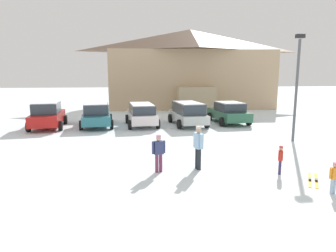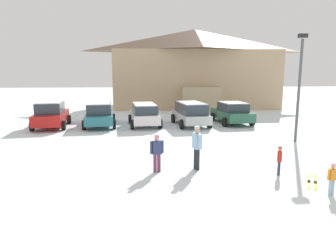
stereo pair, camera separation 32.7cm
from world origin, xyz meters
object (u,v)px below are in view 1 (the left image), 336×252
object	(u,v)px
parked_green_coupe	(229,112)
skier_child_in_orange_jacket	(334,176)
parked_silver_wagon	(188,113)
parked_teal_hatchback	(97,114)
skier_child_in_red_jacket	(280,158)
lamp_post	(297,83)
pair_of_skis	(313,180)
parked_white_suv	(142,114)
ski_lodge	(190,68)
skier_teen_in_navy_coat	(159,151)
skier_adult_in_blue_parka	(198,145)
parked_red_sedan	(47,115)

from	to	relation	value
parked_green_coupe	skier_child_in_orange_jacket	world-z (taller)	parked_green_coupe
skier_child_in_orange_jacket	parked_silver_wagon	bearing A→B (deg)	99.11
parked_teal_hatchback	skier_child_in_red_jacket	xyz separation A→B (m)	(7.74, -11.26, -0.24)
lamp_post	parked_teal_hatchback	bearing A→B (deg)	150.96
parked_silver_wagon	pair_of_skis	xyz separation A→B (m)	(2.15, -11.66, -0.87)
parked_white_suv	parked_silver_wagon	world-z (taller)	parked_silver_wagon
parked_white_suv	parked_silver_wagon	bearing A→B (deg)	-2.32
lamp_post	skier_child_in_orange_jacket	bearing A→B (deg)	-110.78
parked_teal_hatchback	skier_child_in_red_jacket	bearing A→B (deg)	-55.48
parked_white_suv	skier_child_in_red_jacket	distance (m)	11.93
ski_lodge	pair_of_skis	distance (m)	24.58
pair_of_skis	skier_teen_in_navy_coat	bearing A→B (deg)	163.38
skier_adult_in_blue_parka	pair_of_skis	size ratio (longest dim) A/B	1.11
skier_adult_in_blue_parka	skier_child_in_red_jacket	distance (m)	2.99
parked_teal_hatchback	skier_adult_in_blue_parka	bearing A→B (deg)	-64.56
parked_silver_wagon	skier_child_in_orange_jacket	distance (m)	12.97
skier_adult_in_blue_parka	parked_white_suv	bearing A→B (deg)	100.05
parked_white_suv	lamp_post	xyz separation A→B (m)	(7.98, -5.91, 2.30)
skier_child_in_orange_jacket	lamp_post	bearing A→B (deg)	69.22
skier_child_in_red_jacket	skier_child_in_orange_jacket	bearing A→B (deg)	-69.96
parked_green_coupe	skier_child_in_red_jacket	bearing A→B (deg)	-99.12
parked_teal_hatchback	skier_child_in_orange_jacket	world-z (taller)	parked_teal_hatchback
parked_red_sedan	pair_of_skis	size ratio (longest dim) A/B	3.01
parked_green_coupe	skier_child_in_orange_jacket	bearing A→B (deg)	-94.82
skier_child_in_red_jacket	parked_teal_hatchback	bearing A→B (deg)	124.52
parked_white_suv	parked_green_coupe	distance (m)	6.46
parked_white_suv	parked_teal_hatchback	bearing A→B (deg)	175.22
parked_red_sedan	parked_teal_hatchback	xyz separation A→B (m)	(3.21, 0.28, -0.05)
ski_lodge	parked_teal_hatchback	distance (m)	15.46
skier_child_in_red_jacket	lamp_post	distance (m)	6.62
skier_child_in_orange_jacket	parked_red_sedan	bearing A→B (deg)	132.08
parked_red_sedan	parked_green_coupe	size ratio (longest dim) A/B	1.03
parked_green_coupe	skier_teen_in_navy_coat	distance (m)	12.34
skier_child_in_orange_jacket	skier_adult_in_blue_parka	bearing A→B (deg)	141.02
skier_child_in_orange_jacket	pair_of_skis	distance (m)	1.27
parked_teal_hatchback	skier_teen_in_navy_coat	distance (m)	11.05
ski_lodge	skier_child_in_red_jacket	bearing A→B (deg)	-92.89
ski_lodge	pair_of_skis	size ratio (longest dim) A/B	11.95
skier_teen_in_navy_coat	skier_adult_in_blue_parka	world-z (taller)	skier_adult_in_blue_parka
skier_adult_in_blue_parka	skier_child_in_red_jacket	bearing A→B (deg)	-18.07
parked_red_sedan	lamp_post	world-z (taller)	lamp_post
skier_teen_in_navy_coat	lamp_post	distance (m)	9.17
parked_silver_wagon	parked_white_suv	bearing A→B (deg)	177.68
parked_teal_hatchback	ski_lodge	bearing A→B (deg)	53.71
ski_lodge	skier_child_in_orange_jacket	bearing A→B (deg)	-91.07
skier_adult_in_blue_parka	pair_of_skis	xyz separation A→B (m)	(3.63, -1.72, -0.92)
ski_lodge	skier_adult_in_blue_parka	xyz separation A→B (m)	(-4.01, -22.49, -3.32)
parked_silver_wagon	skier_teen_in_navy_coat	xyz separation A→B (m)	(-3.00, -10.12, -0.10)
skier_child_in_orange_jacket	skier_teen_in_navy_coat	bearing A→B (deg)	152.07
parked_green_coupe	ski_lodge	bearing A→B (deg)	93.12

